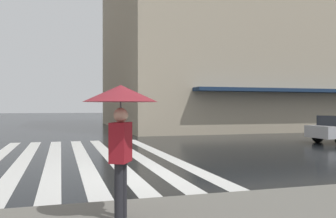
% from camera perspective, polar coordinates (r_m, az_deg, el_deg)
% --- Properties ---
extents(ground_plane, '(220.00, 220.00, 0.00)m').
position_cam_1_polar(ground_plane, '(9.95, -3.65, -10.37)').
color(ground_plane, black).
extents(zebra_crossing, '(13.00, 6.50, 0.01)m').
position_cam_1_polar(zebra_crossing, '(13.67, -13.35, -7.43)').
color(zebra_crossing, silver).
rests_on(zebra_crossing, ground_plane).
extents(haussmann_block_corner, '(20.84, 24.14, 22.88)m').
position_cam_1_polar(haussmann_block_corner, '(37.14, 11.07, 14.88)').
color(haussmann_block_corner, tan).
rests_on(haussmann_block_corner, ground_plane).
extents(pedestrian_by_billboard, '(1.13, 1.13, 2.02)m').
position_cam_1_polar(pedestrian_by_billboard, '(5.47, -7.48, 0.24)').
color(pedestrian_by_billboard, maroon).
rests_on(pedestrian_by_billboard, sidewalk_pavement).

